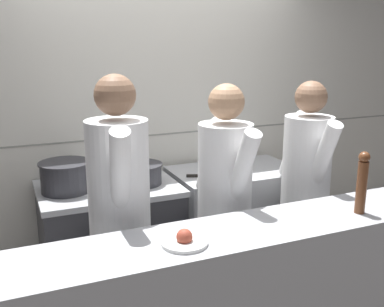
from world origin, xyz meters
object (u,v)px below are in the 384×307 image
pepper_mill (362,181)px  chef_head_cook (120,209)px  stock_pot (66,176)px  chef_line (305,185)px  oven_range (111,242)px  sauce_pot (140,173)px  chefs_knife (208,176)px  plated_dish_main (184,241)px  chef_sous (224,201)px

pepper_mill → chef_head_cook: size_ratio=0.21×
stock_pot → chef_line: 1.67m
oven_range → sauce_pot: bearing=-10.7°
oven_range → stock_pot: size_ratio=2.77×
stock_pot → pepper_mill: bearing=-41.1°
sauce_pot → chefs_knife: size_ratio=0.84×
sauce_pot → plated_dish_main: same height
oven_range → chef_head_cook: chef_head_cook is taller
pepper_mill → chef_sous: chef_sous is taller
chefs_knife → chef_line: bearing=-45.4°
oven_range → sauce_pot: (0.23, -0.04, 0.52)m
stock_pot → oven_range: bearing=0.9°
chef_sous → chef_line: chef_sous is taller
sauce_pot → pepper_mill: 1.52m
sauce_pot → chefs_knife: (0.52, -0.05, -0.07)m
plated_dish_main → chef_sous: size_ratio=0.14×
chefs_knife → chef_sous: chef_sous is taller
pepper_mill → chef_line: bearing=79.5°
pepper_mill → stock_pot: bearing=138.9°
stock_pot → chefs_knife: size_ratio=0.93×
pepper_mill → chef_line: chef_line is taller
stock_pot → pepper_mill: (1.43, -1.25, 0.15)m
chefs_knife → chef_head_cook: 1.01m
plated_dish_main → chef_head_cook: size_ratio=0.13×
chefs_knife → pepper_mill: bearing=-71.3°
oven_range → chef_sous: 1.02m
chef_line → plated_dish_main: bearing=-143.8°
oven_range → chef_head_cook: 0.85m
chefs_knife → plated_dish_main: plated_dish_main is taller
chef_sous → chef_line: (0.68, 0.08, -0.01)m
stock_pot → chef_head_cook: (0.21, -0.66, -0.04)m
sauce_pot → chef_sous: 0.74m
stock_pot → chef_line: bearing=-21.5°
plated_dish_main → pepper_mill: pepper_mill is taller
sauce_pot → chef_sous: (0.35, -0.65, -0.05)m
chefs_knife → plated_dish_main: bearing=-120.1°
chefs_knife → pepper_mill: size_ratio=1.08×
pepper_mill → chef_sous: 0.82m
stock_pot → sauce_pot: bearing=-4.2°
pepper_mill → chef_sous: size_ratio=0.21×
chefs_knife → plated_dish_main: (-0.66, -1.15, 0.08)m
sauce_pot → chef_head_cook: bearing=-116.7°
sauce_pot → chef_line: 1.18m
plated_dish_main → sauce_pot: bearing=83.0°
stock_pot → sauce_pot: size_ratio=1.10×
plated_dish_main → pepper_mill: bearing=-0.8°
chef_head_cook → oven_range: bearing=93.6°
oven_range → stock_pot: 0.63m
pepper_mill → chef_head_cook: (-1.22, 0.59, -0.18)m
chef_line → stock_pot: bearing=166.7°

